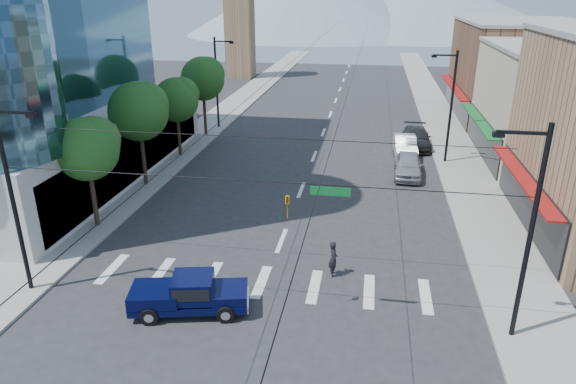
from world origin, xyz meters
name	(u,v)px	position (x,y,z in m)	size (l,w,h in m)	color
ground	(259,299)	(0.00, 0.00, 0.00)	(160.00, 160.00, 0.00)	#28282B
sidewalk_left	(233,106)	(-12.00, 40.00, 0.07)	(4.00, 120.00, 0.15)	gray
sidewalk_right	(437,114)	(12.00, 40.00, 0.07)	(4.00, 120.00, 0.15)	gray
shop_mid	(567,107)	(20.00, 24.00, 4.50)	(12.00, 14.00, 9.00)	tan
shop_far	(518,72)	(20.00, 40.00, 5.00)	(12.00, 18.00, 10.00)	brown
clock_tower	(239,8)	(-16.50, 62.00, 10.64)	(4.80, 4.80, 20.40)	#8C6B4C
mountain_right	(427,3)	(20.00, 160.00, 9.00)	(90.00, 90.00, 18.00)	gray
tree_near	(89,147)	(-11.07, 6.10, 4.99)	(3.65, 3.64, 6.71)	black
tree_midnear	(141,110)	(-11.07, 13.10, 5.59)	(4.09, 4.09, 7.52)	black
tree_midfar	(178,98)	(-11.07, 20.10, 4.99)	(3.65, 3.64, 6.71)	black
tree_far	(204,77)	(-11.07, 27.10, 5.59)	(4.09, 4.09, 7.52)	black
signal_rig	(256,217)	(0.19, -1.00, 4.64)	(21.80, 0.20, 9.00)	black
lamp_pole_nw	(218,79)	(-10.67, 30.00, 4.94)	(2.00, 0.25, 9.00)	black
lamp_pole_ne	(450,103)	(10.67, 22.00, 4.94)	(2.00, 0.25, 9.00)	black
pickup_truck	(189,294)	(-2.81, -1.40, 0.91)	(5.43, 2.89, 1.75)	#070A33
pedestrian	(333,259)	(3.18, 2.74, 0.92)	(0.67, 0.44, 1.84)	black
parked_car_near	(408,165)	(7.60, 18.25, 0.86)	(2.03, 5.05, 1.72)	#A2A2A6
parked_car_mid	(405,146)	(7.60, 23.64, 0.84)	(1.79, 5.13, 1.69)	silver
parked_car_far	(416,138)	(8.73, 26.28, 0.85)	(2.38, 5.85, 1.70)	#28282A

